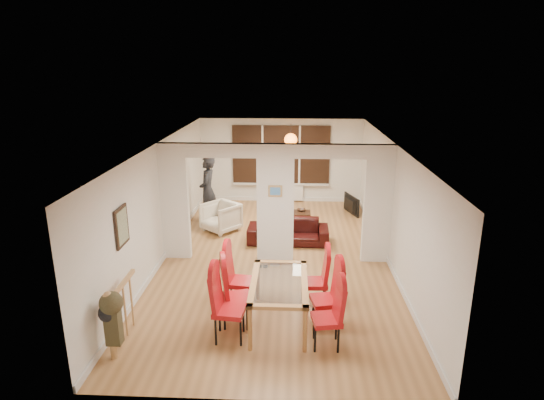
# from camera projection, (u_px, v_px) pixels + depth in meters

# --- Properties ---
(floor) EXTENTS (5.00, 9.00, 0.01)m
(floor) POSITION_uv_depth(u_px,v_px,m) (275.00, 258.00, 10.21)
(floor) COLOR #A77443
(floor) RESTS_ON ground
(room_walls) EXTENTS (5.00, 9.00, 2.60)m
(room_walls) POSITION_uv_depth(u_px,v_px,m) (275.00, 203.00, 9.83)
(room_walls) COLOR silver
(room_walls) RESTS_ON floor
(divider_wall) EXTENTS (5.00, 0.18, 2.60)m
(divider_wall) POSITION_uv_depth(u_px,v_px,m) (275.00, 203.00, 9.83)
(divider_wall) COLOR white
(divider_wall) RESTS_ON floor
(bay_window_blinds) EXTENTS (3.00, 0.08, 1.80)m
(bay_window_blinds) POSITION_uv_depth(u_px,v_px,m) (281.00, 155.00, 14.02)
(bay_window_blinds) COLOR black
(bay_window_blinds) RESTS_ON room_walls
(radiator) EXTENTS (1.40, 0.08, 0.50)m
(radiator) POSITION_uv_depth(u_px,v_px,m) (281.00, 192.00, 14.33)
(radiator) COLOR white
(radiator) RESTS_ON floor
(pendant_light) EXTENTS (0.36, 0.36, 0.36)m
(pendant_light) POSITION_uv_depth(u_px,v_px,m) (291.00, 140.00, 12.73)
(pendant_light) COLOR orange
(pendant_light) RESTS_ON room_walls
(stair_newel) EXTENTS (0.40, 1.20, 1.10)m
(stair_newel) POSITION_uv_depth(u_px,v_px,m) (123.00, 307.00, 7.09)
(stair_newel) COLOR tan
(stair_newel) RESTS_ON floor
(wall_poster) EXTENTS (0.04, 0.52, 0.67)m
(wall_poster) POSITION_uv_depth(u_px,v_px,m) (122.00, 226.00, 7.56)
(wall_poster) COLOR gray
(wall_poster) RESTS_ON room_walls
(pillar_photo) EXTENTS (0.30, 0.03, 0.25)m
(pillar_photo) POSITION_uv_depth(u_px,v_px,m) (275.00, 191.00, 9.65)
(pillar_photo) COLOR #4C8CD8
(pillar_photo) RESTS_ON divider_wall
(dining_table) EXTENTS (0.93, 1.66, 0.78)m
(dining_table) POSITION_uv_depth(u_px,v_px,m) (279.00, 302.00, 7.56)
(dining_table) COLOR #A26E3C
(dining_table) RESTS_ON floor
(dining_chair_la) EXTENTS (0.52, 0.52, 1.17)m
(dining_chair_la) POSITION_uv_depth(u_px,v_px,m) (229.00, 305.00, 7.08)
(dining_chair_la) COLOR #AB1116
(dining_chair_la) RESTS_ON floor
(dining_chair_lb) EXTENTS (0.55, 0.55, 1.13)m
(dining_chair_lb) POSITION_uv_depth(u_px,v_px,m) (237.00, 293.00, 7.49)
(dining_chair_lb) COLOR #AB1116
(dining_chair_lb) RESTS_ON floor
(dining_chair_lc) EXTENTS (0.49, 0.49, 1.11)m
(dining_chair_lc) POSITION_uv_depth(u_px,v_px,m) (239.00, 277.00, 8.07)
(dining_chair_lc) COLOR #AB1116
(dining_chair_lc) RESTS_ON floor
(dining_chair_ra) EXTENTS (0.49, 0.49, 1.07)m
(dining_chair_ra) POSITION_uv_depth(u_px,v_px,m) (327.00, 315.00, 6.91)
(dining_chair_ra) COLOR #AB1116
(dining_chair_ra) RESTS_ON floor
(dining_chair_rb) EXTENTS (0.52, 0.52, 1.11)m
(dining_chair_rb) POSITION_uv_depth(u_px,v_px,m) (325.00, 296.00, 7.43)
(dining_chair_rb) COLOR #AB1116
(dining_chair_rb) RESTS_ON floor
(dining_chair_rc) EXTENTS (0.44, 0.44, 1.06)m
(dining_chair_rc) POSITION_uv_depth(u_px,v_px,m) (315.00, 279.00, 8.08)
(dining_chair_rc) COLOR #AB1116
(dining_chair_rc) RESTS_ON floor
(sofa) EXTENTS (1.97, 0.81, 0.57)m
(sofa) POSITION_uv_depth(u_px,v_px,m) (288.00, 231.00, 11.06)
(sofa) COLOR black
(sofa) RESTS_ON floor
(armchair) EXTENTS (1.15, 1.16, 0.76)m
(armchair) POSITION_uv_depth(u_px,v_px,m) (221.00, 217.00, 11.78)
(armchair) COLOR beige
(armchair) RESTS_ON floor
(person) EXTENTS (0.68, 0.45, 1.85)m
(person) POSITION_uv_depth(u_px,v_px,m) (208.00, 190.00, 12.23)
(person) COLOR black
(person) RESTS_ON floor
(television) EXTENTS (0.92, 0.41, 0.54)m
(television) POSITION_uv_depth(u_px,v_px,m) (348.00, 205.00, 13.18)
(television) COLOR black
(television) RESTS_ON floor
(coffee_table) EXTENTS (0.99, 0.52, 0.22)m
(coffee_table) POSITION_uv_depth(u_px,v_px,m) (293.00, 216.00, 12.71)
(coffee_table) COLOR black
(coffee_table) RESTS_ON floor
(bottle) EXTENTS (0.07, 0.07, 0.27)m
(bottle) POSITION_uv_depth(u_px,v_px,m) (291.00, 207.00, 12.65)
(bottle) COLOR #143F19
(bottle) RESTS_ON coffee_table
(bowl) EXTENTS (0.23, 0.23, 0.06)m
(bowl) POSITION_uv_depth(u_px,v_px,m) (301.00, 210.00, 12.76)
(bowl) COLOR black
(bowl) RESTS_ON coffee_table
(shoes) EXTENTS (0.22, 0.24, 0.09)m
(shoes) POSITION_uv_depth(u_px,v_px,m) (263.00, 264.00, 9.81)
(shoes) COLOR black
(shoes) RESTS_ON floor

